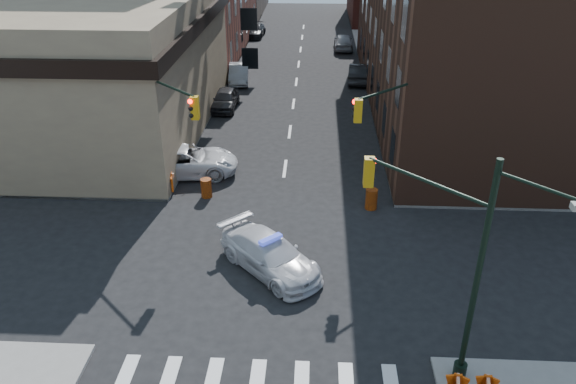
# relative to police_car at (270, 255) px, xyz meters

# --- Properties ---
(ground) EXTENTS (140.00, 140.00, 0.00)m
(ground) POSITION_rel_police_car_xyz_m (0.07, 0.36, -0.78)
(ground) COLOR black
(ground) RESTS_ON ground
(sidewalk_nw) EXTENTS (34.00, 54.50, 0.15)m
(sidewalk_nw) POSITION_rel_police_car_xyz_m (-22.93, 33.11, -0.70)
(sidewalk_nw) COLOR gray
(sidewalk_nw) RESTS_ON ground
(sidewalk_ne) EXTENTS (34.00, 54.50, 0.15)m
(sidewalk_ne) POSITION_rel_police_car_xyz_m (23.07, 33.11, -0.70)
(sidewalk_ne) COLOR gray
(sidewalk_ne) RESTS_ON ground
(bank_building) EXTENTS (22.00, 22.00, 9.00)m
(bank_building) POSITION_rel_police_car_xyz_m (-16.93, 16.86, 3.72)
(bank_building) COLOR #8B795B
(bank_building) RESTS_ON ground
(commercial_row_ne) EXTENTS (14.00, 34.00, 14.00)m
(commercial_row_ne) POSITION_rel_police_car_xyz_m (13.07, 22.86, 6.22)
(commercial_row_ne) COLOR #482A1C
(commercial_row_ne) RESTS_ON ground
(signal_pole_se) EXTENTS (5.40, 5.27, 8.00)m
(signal_pole_se) POSITION_rel_police_car_xyz_m (6.11, -5.16, 3.84)
(signal_pole_se) COLOR black
(signal_pole_se) RESTS_ON sidewalk_se
(signal_pole_nw) EXTENTS (3.58, 3.67, 8.00)m
(signal_pole_nw) POSITION_rel_police_car_xyz_m (-5.78, 5.70, 3.56)
(signal_pole_nw) COLOR black
(signal_pole_nw) RESTS_ON sidewalk_nw
(signal_pole_ne) EXTENTS (3.67, 3.58, 8.00)m
(signal_pole_ne) POSITION_rel_police_car_xyz_m (5.90, 5.72, 3.56)
(signal_pole_ne) COLOR black
(signal_pole_ne) RESTS_ON sidewalk_ne
(tree_ne_near) EXTENTS (3.00, 3.00, 4.85)m
(tree_ne_near) POSITION_rel_police_car_xyz_m (7.57, 26.36, 2.71)
(tree_ne_near) COLOR black
(tree_ne_near) RESTS_ON sidewalk_ne
(tree_ne_far) EXTENTS (3.00, 3.00, 4.85)m
(tree_ne_far) POSITION_rel_police_car_xyz_m (7.57, 34.36, 2.71)
(tree_ne_far) COLOR black
(tree_ne_far) RESTS_ON sidewalk_ne
(police_car) EXTENTS (5.27, 5.38, 1.55)m
(police_car) POSITION_rel_police_car_xyz_m (0.00, 0.00, 0.00)
(police_car) COLOR silver
(police_car) RESTS_ON ground
(pickup) EXTENTS (6.53, 3.71, 1.72)m
(pickup) POSITION_rel_police_car_xyz_m (-5.73, 9.31, 0.08)
(pickup) COLOR silver
(pickup) RESTS_ON ground
(parked_car_wnear) EXTENTS (1.87, 4.48, 1.52)m
(parked_car_wnear) POSITION_rel_police_car_xyz_m (-5.13, 21.00, -0.02)
(parked_car_wnear) COLOR black
(parked_car_wnear) RESTS_ON ground
(parked_car_wfar) EXTENTS (2.15, 4.93, 1.58)m
(parked_car_wfar) POSITION_rel_police_car_xyz_m (-4.98, 28.04, 0.01)
(parked_car_wfar) COLOR gray
(parked_car_wfar) RESTS_ON ground
(parked_car_wdeep) EXTENTS (2.26, 4.97, 1.41)m
(parked_car_wdeep) POSITION_rel_police_car_xyz_m (-5.43, 46.46, -0.07)
(parked_car_wdeep) COLOR black
(parked_car_wdeep) RESTS_ON ground
(parked_car_enear) EXTENTS (2.16, 5.06, 1.62)m
(parked_car_enear) POSITION_rel_police_car_xyz_m (5.57, 28.72, 0.04)
(parked_car_enear) COLOR black
(parked_car_enear) RESTS_ON ground
(parked_car_efar) EXTENTS (1.98, 4.85, 1.65)m
(parked_car_efar) POSITION_rel_police_car_xyz_m (4.63, 40.67, 0.05)
(parked_car_efar) COLOR #95979D
(parked_car_efar) RESTS_ON ground
(pedestrian_a) EXTENTS (0.80, 0.64, 1.90)m
(pedestrian_a) POSITION_rel_police_car_xyz_m (-10.28, 8.89, 0.32)
(pedestrian_a) COLOR black
(pedestrian_a) RESTS_ON sidewalk_nw
(pedestrian_b) EXTENTS (1.12, 1.04, 1.85)m
(pedestrian_b) POSITION_rel_police_car_xyz_m (-9.17, 6.36, 0.30)
(pedestrian_b) COLOR black
(pedestrian_b) RESTS_ON sidewalk_nw
(pedestrian_c) EXTENTS (1.14, 1.05, 1.88)m
(pedestrian_c) POSITION_rel_police_car_xyz_m (-11.15, 6.74, 0.31)
(pedestrian_c) COLOR black
(pedestrian_c) RESTS_ON sidewalk_nw
(barrel_road) EXTENTS (0.80, 0.80, 1.11)m
(barrel_road) POSITION_rel_police_car_xyz_m (4.83, 5.73, -0.22)
(barrel_road) COLOR red
(barrel_road) RESTS_ON ground
(barrel_bank) EXTENTS (0.68, 0.68, 1.05)m
(barrel_bank) POSITION_rel_police_car_xyz_m (-3.98, 6.58, -0.25)
(barrel_bank) COLOR #E83A0A
(barrel_bank) RESTS_ON ground
(barricade_nw_a) EXTENTS (1.48, 0.97, 1.02)m
(barricade_nw_a) POSITION_rel_police_car_xyz_m (-6.43, 6.83, -0.12)
(barricade_nw_a) COLOR orange
(barricade_nw_a) RESTS_ON sidewalk_nw
(barricade_nw_b) EXTENTS (1.23, 0.70, 0.88)m
(barricade_nw_b) POSITION_rel_police_car_xyz_m (-9.93, 7.66, -0.19)
(barricade_nw_b) COLOR orange
(barricade_nw_b) RESTS_ON sidewalk_nw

